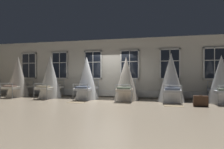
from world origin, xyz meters
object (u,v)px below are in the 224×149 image
at_px(cot_fifth, 171,78).
at_px(cot_sixth, 221,80).
at_px(cot_second, 50,77).
at_px(suitcase_dark, 201,101).
at_px(cot_fourth, 126,79).
at_px(cot_third, 87,78).
at_px(cot_first, 18,77).

relative_size(cot_fifth, cot_sixth, 1.07).
height_order(cot_second, cot_fifth, cot_second).
bearing_deg(suitcase_dark, cot_fourth, 156.53).
relative_size(cot_fourth, cot_sixth, 1.00).
relative_size(cot_third, cot_fourth, 1.03).
bearing_deg(cot_third, cot_first, 89.03).
bearing_deg(cot_fourth, cot_fifth, -90.27).
xyz_separation_m(cot_second, cot_fourth, (4.40, 0.01, -0.10)).
bearing_deg(suitcase_dark, cot_fifth, 128.64).
xyz_separation_m(cot_first, cot_fourth, (6.58, -0.02, -0.10)).
relative_size(cot_sixth, suitcase_dark, 3.92).
distance_m(cot_first, cot_third, 4.42).
bearing_deg(cot_third, cot_fourth, -89.37).
xyz_separation_m(cot_second, cot_sixth, (8.88, 0.02, -0.10)).
bearing_deg(cot_first, cot_fourth, -90.69).
height_order(cot_second, cot_third, cot_second).
xyz_separation_m(cot_first, suitcase_dark, (9.91, -1.24, -0.96)).
bearing_deg(cot_first, cot_fifth, -90.64).
bearing_deg(cot_third, cot_sixth, -89.83).
height_order(cot_second, suitcase_dark, cot_second).
bearing_deg(cot_second, cot_sixth, -89.13).
distance_m(cot_second, cot_sixth, 8.88).
bearing_deg(cot_third, suitcase_dark, -102.35).
bearing_deg(cot_second, cot_third, -89.95).
relative_size(cot_fifth, suitcase_dark, 4.20).
bearing_deg(cot_fifth, cot_sixth, -90.59).
relative_size(cot_first, cot_fifth, 1.02).
height_order(cot_third, suitcase_dark, cot_third).
xyz_separation_m(cot_second, suitcase_dark, (7.74, -1.21, -0.96)).
xyz_separation_m(cot_second, cot_third, (2.24, -0.03, -0.06)).
bearing_deg(suitcase_dark, cot_sixth, 43.58).
bearing_deg(cot_sixth, cot_first, 90.31).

